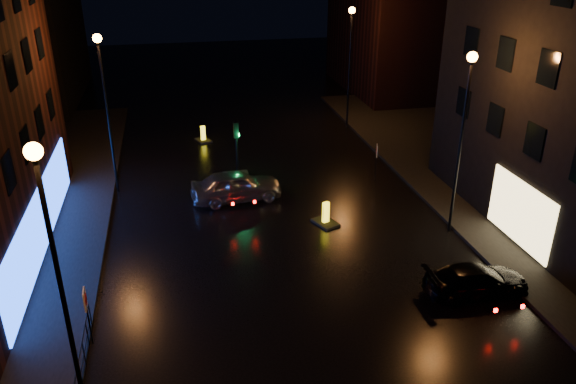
# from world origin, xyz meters

# --- Properties ---
(ground) EXTENTS (120.00, 120.00, 0.00)m
(ground) POSITION_xyz_m (0.00, 0.00, 0.00)
(ground) COLOR black
(ground) RESTS_ON ground
(pavement_right) EXTENTS (12.00, 44.00, 0.15)m
(pavement_right) POSITION_xyz_m (14.00, 8.00, 0.07)
(pavement_right) COLOR black
(pavement_right) RESTS_ON ground
(building_far_left) EXTENTS (8.00, 16.00, 14.00)m
(building_far_left) POSITION_xyz_m (-16.00, 35.00, 7.00)
(building_far_left) COLOR black
(building_far_left) RESTS_ON ground
(building_far_right) EXTENTS (8.00, 14.00, 12.00)m
(building_far_right) POSITION_xyz_m (15.00, 32.00, 6.00)
(building_far_right) COLOR black
(building_far_right) RESTS_ON ground
(street_lamp_lnear) EXTENTS (0.44, 0.44, 8.37)m
(street_lamp_lnear) POSITION_xyz_m (-7.80, -2.00, 5.56)
(street_lamp_lnear) COLOR black
(street_lamp_lnear) RESTS_ON ground
(street_lamp_lfar) EXTENTS (0.44, 0.44, 8.37)m
(street_lamp_lfar) POSITION_xyz_m (-7.80, 14.00, 5.56)
(street_lamp_lfar) COLOR black
(street_lamp_lfar) RESTS_ON ground
(street_lamp_rnear) EXTENTS (0.44, 0.44, 8.37)m
(street_lamp_rnear) POSITION_xyz_m (7.80, 6.00, 5.56)
(street_lamp_rnear) COLOR black
(street_lamp_rnear) RESTS_ON ground
(street_lamp_rfar) EXTENTS (0.44, 0.44, 8.37)m
(street_lamp_rfar) POSITION_xyz_m (7.80, 22.00, 5.56)
(street_lamp_rfar) COLOR black
(street_lamp_rfar) RESTS_ON ground
(traffic_signal) EXTENTS (1.40, 2.40, 3.45)m
(traffic_signal) POSITION_xyz_m (-1.20, 14.00, 0.50)
(traffic_signal) COLOR black
(traffic_signal) RESTS_ON ground
(guard_railing) EXTENTS (0.05, 6.04, 1.00)m
(guard_railing) POSITION_xyz_m (-8.00, -1.00, 0.74)
(guard_railing) COLOR black
(guard_railing) RESTS_ON ground
(silver_hatchback) EXTENTS (4.86, 2.32, 1.60)m
(silver_hatchback) POSITION_xyz_m (-1.59, 11.47, 0.80)
(silver_hatchback) COLOR #B5B7BD
(silver_hatchback) RESTS_ON ground
(dark_sedan) EXTENTS (4.14, 1.74, 1.19)m
(dark_sedan) POSITION_xyz_m (6.40, 1.06, 0.60)
(dark_sedan) COLOR black
(dark_sedan) RESTS_ON ground
(bollard_near) EXTENTS (1.28, 1.52, 1.13)m
(bollard_near) POSITION_xyz_m (2.26, 7.88, 0.25)
(bollard_near) COLOR black
(bollard_near) RESTS_ON ground
(bollard_far) EXTENTS (1.18, 1.42, 1.06)m
(bollard_far) POSITION_xyz_m (-2.62, 21.13, 0.23)
(bollard_far) COLOR black
(bollard_far) RESTS_ON ground
(road_sign_left) EXTENTS (0.08, 0.53, 2.17)m
(road_sign_left) POSITION_xyz_m (-7.90, 1.11, 1.63)
(road_sign_left) COLOR black
(road_sign_left) RESTS_ON ground
(road_sign_right) EXTENTS (0.20, 0.49, 2.08)m
(road_sign_right) POSITION_xyz_m (6.50, 12.54, 1.55)
(road_sign_right) COLOR black
(road_sign_right) RESTS_ON ground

